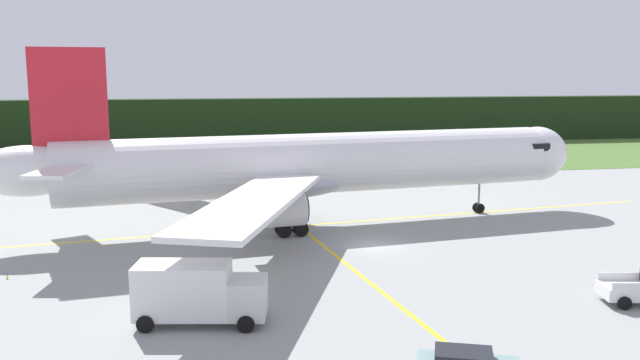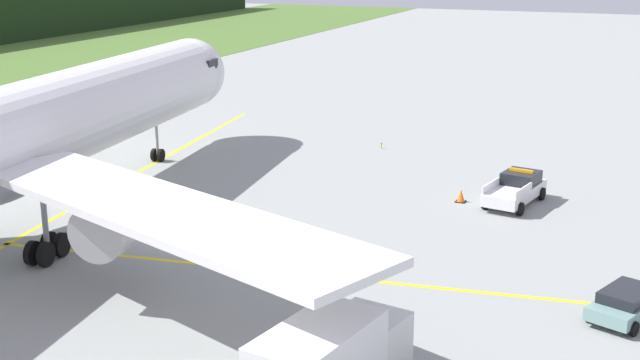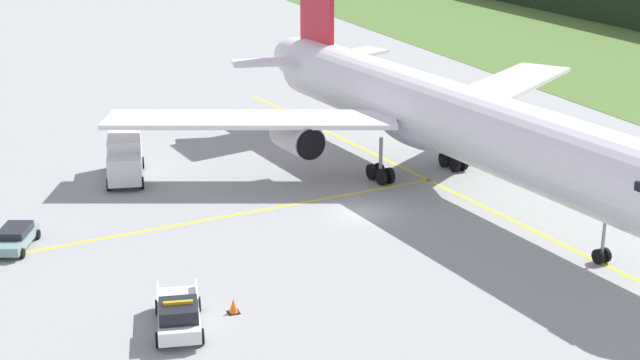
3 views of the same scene
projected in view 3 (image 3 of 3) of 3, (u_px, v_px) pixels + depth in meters
name	position (u px, v px, depth m)	size (l,w,h in m)	color
ground	(360.00, 213.00, 61.33)	(320.00, 320.00, 0.00)	gray
taxiway_centerline_main	(441.00, 186.00, 66.74)	(67.75, 0.30, 0.01)	yellow
taxiway_centerline_spur	(199.00, 221.00, 59.80)	(37.24, 0.30, 0.01)	yellow
airliner	(439.00, 115.00, 65.68)	(52.04, 44.21, 14.94)	silver
ops_pickup_truck	(179.00, 314.00, 45.01)	(5.57, 3.13, 1.94)	silver
catering_truck	(125.00, 156.00, 67.96)	(7.13, 3.73, 3.41)	silver
staff_car	(15.00, 237.00, 55.28)	(4.74, 3.28, 1.30)	gray
apron_cone	(233.00, 306.00, 47.00)	(0.62, 0.62, 0.77)	black
taxiway_edge_light_west	(215.00, 126.00, 82.53)	(0.12, 0.12, 0.36)	yellow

